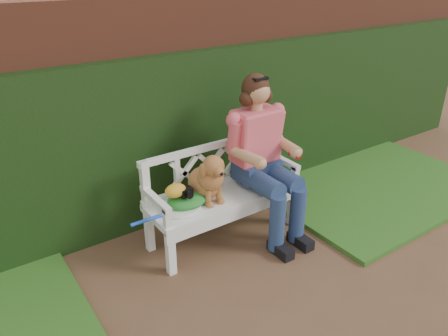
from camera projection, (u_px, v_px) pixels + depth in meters
ground at (261, 311)px, 3.42m from camera, size 60.00×60.00×0.00m
brick_wall at (146, 113)px, 4.35m from camera, size 10.00×0.30×2.20m
ivy_hedge at (157, 143)px, 4.30m from camera, size 10.00×0.18×1.70m
grass_right at (369, 184)px, 5.30m from camera, size 2.60×2.00×0.05m
garden_bench at (224, 215)px, 4.25m from camera, size 1.64×0.77×0.48m
seated_woman at (259, 153)px, 4.18m from camera, size 0.91×1.06×1.62m
dog at (206, 175)px, 3.96m from camera, size 0.45×0.52×0.48m
tennis_racket at (178, 210)px, 3.85m from camera, size 0.74×0.43×0.03m
green_bag at (187, 200)px, 3.91m from camera, size 0.46×0.42×0.13m
camera_item at (186, 192)px, 3.83m from camera, size 0.12×0.09×0.07m
baseball_glove at (176, 191)px, 3.80m from camera, size 0.22×0.19×0.12m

